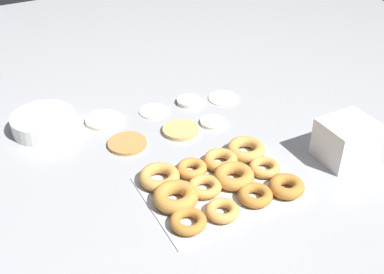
{
  "coord_description": "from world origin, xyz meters",
  "views": [
    {
      "loc": [
        -0.56,
        -1.11,
        0.84
      ],
      "look_at": [
        -0.02,
        -0.07,
        0.04
      ],
      "focal_mm": 45.0,
      "sensor_mm": 36.0,
      "label": 1
    }
  ],
  "objects_px": {
    "pancake_2": "(180,130)",
    "container_stack": "(346,140)",
    "pancake_3": "(104,120)",
    "pancake_4": "(127,143)",
    "pancake_6": "(213,122)",
    "pancake_1": "(223,98)",
    "donut_tray": "(218,181)",
    "pancake_5": "(154,111)",
    "pancake_0": "(189,101)",
    "batter_bowl": "(44,123)"
  },
  "relations": [
    {
      "from": "pancake_3",
      "to": "pancake_6",
      "type": "bearing_deg",
      "value": -29.35
    },
    {
      "from": "pancake_4",
      "to": "pancake_6",
      "type": "height_order",
      "value": "same"
    },
    {
      "from": "pancake_4",
      "to": "donut_tray",
      "type": "distance_m",
      "value": 0.33
    },
    {
      "from": "pancake_4",
      "to": "pancake_3",
      "type": "bearing_deg",
      "value": 97.17
    },
    {
      "from": "pancake_2",
      "to": "pancake_3",
      "type": "height_order",
      "value": "pancake_2"
    },
    {
      "from": "pancake_0",
      "to": "batter_bowl",
      "type": "relative_size",
      "value": 0.42
    },
    {
      "from": "pancake_1",
      "to": "pancake_4",
      "type": "bearing_deg",
      "value": -165.28
    },
    {
      "from": "pancake_0",
      "to": "pancake_6",
      "type": "height_order",
      "value": "pancake_0"
    },
    {
      "from": "pancake_2",
      "to": "pancake_3",
      "type": "distance_m",
      "value": 0.26
    },
    {
      "from": "pancake_0",
      "to": "pancake_1",
      "type": "xyz_separation_m",
      "value": [
        0.12,
        -0.03,
        -0.0
      ]
    },
    {
      "from": "pancake_0",
      "to": "pancake_2",
      "type": "height_order",
      "value": "pancake_0"
    },
    {
      "from": "pancake_1",
      "to": "pancake_2",
      "type": "relative_size",
      "value": 0.93
    },
    {
      "from": "pancake_2",
      "to": "pancake_5",
      "type": "bearing_deg",
      "value": 99.34
    },
    {
      "from": "pancake_5",
      "to": "container_stack",
      "type": "xyz_separation_m",
      "value": [
        0.38,
        -0.49,
        0.06
      ]
    },
    {
      "from": "pancake_5",
      "to": "pancake_6",
      "type": "bearing_deg",
      "value": -47.96
    },
    {
      "from": "pancake_1",
      "to": "pancake_3",
      "type": "relative_size",
      "value": 0.9
    },
    {
      "from": "pancake_2",
      "to": "donut_tray",
      "type": "xyz_separation_m",
      "value": [
        -0.03,
        -0.28,
        0.01
      ]
    },
    {
      "from": "pancake_1",
      "to": "pancake_4",
      "type": "distance_m",
      "value": 0.41
    },
    {
      "from": "pancake_1",
      "to": "pancake_4",
      "type": "xyz_separation_m",
      "value": [
        -0.4,
        -0.11,
        0.0
      ]
    },
    {
      "from": "donut_tray",
      "to": "batter_bowl",
      "type": "distance_m",
      "value": 0.6
    },
    {
      "from": "pancake_0",
      "to": "donut_tray",
      "type": "xyz_separation_m",
      "value": [
        -0.13,
        -0.43,
        0.01
      ]
    },
    {
      "from": "pancake_2",
      "to": "container_stack",
      "type": "bearing_deg",
      "value": -43.46
    },
    {
      "from": "pancake_1",
      "to": "pancake_5",
      "type": "relative_size",
      "value": 1.06
    },
    {
      "from": "pancake_4",
      "to": "pancake_2",
      "type": "bearing_deg",
      "value": -3.41
    },
    {
      "from": "container_stack",
      "to": "pancake_3",
      "type": "bearing_deg",
      "value": 137.43
    },
    {
      "from": "pancake_3",
      "to": "pancake_4",
      "type": "xyz_separation_m",
      "value": [
        0.02,
        -0.16,
        -0.0
      ]
    },
    {
      "from": "pancake_2",
      "to": "pancake_6",
      "type": "distance_m",
      "value": 0.11
    },
    {
      "from": "pancake_5",
      "to": "pancake_2",
      "type": "bearing_deg",
      "value": -80.66
    },
    {
      "from": "pancake_1",
      "to": "donut_tray",
      "type": "xyz_separation_m",
      "value": [
        -0.25,
        -0.4,
        0.01
      ]
    },
    {
      "from": "donut_tray",
      "to": "container_stack",
      "type": "height_order",
      "value": "container_stack"
    },
    {
      "from": "pancake_5",
      "to": "pancake_6",
      "type": "distance_m",
      "value": 0.21
    },
    {
      "from": "pancake_3",
      "to": "batter_bowl",
      "type": "distance_m",
      "value": 0.19
    },
    {
      "from": "pancake_1",
      "to": "batter_bowl",
      "type": "height_order",
      "value": "batter_bowl"
    },
    {
      "from": "pancake_5",
      "to": "donut_tray",
      "type": "relative_size",
      "value": 0.25
    },
    {
      "from": "container_stack",
      "to": "pancake_5",
      "type": "bearing_deg",
      "value": 128.1
    },
    {
      "from": "pancake_0",
      "to": "pancake_3",
      "type": "height_order",
      "value": "pancake_0"
    },
    {
      "from": "pancake_1",
      "to": "pancake_2",
      "type": "distance_m",
      "value": 0.25
    },
    {
      "from": "pancake_0",
      "to": "pancake_6",
      "type": "distance_m",
      "value": 0.15
    },
    {
      "from": "pancake_0",
      "to": "pancake_4",
      "type": "xyz_separation_m",
      "value": [
        -0.28,
        -0.14,
        -0.0
      ]
    },
    {
      "from": "pancake_0",
      "to": "pancake_3",
      "type": "relative_size",
      "value": 0.71
    },
    {
      "from": "pancake_1",
      "to": "donut_tray",
      "type": "height_order",
      "value": "donut_tray"
    },
    {
      "from": "pancake_3",
      "to": "pancake_6",
      "type": "relative_size",
      "value": 1.42
    },
    {
      "from": "pancake_0",
      "to": "batter_bowl",
      "type": "height_order",
      "value": "batter_bowl"
    },
    {
      "from": "pancake_6",
      "to": "container_stack",
      "type": "distance_m",
      "value": 0.42
    },
    {
      "from": "pancake_0",
      "to": "pancake_6",
      "type": "xyz_separation_m",
      "value": [
        0.01,
        -0.15,
        -0.0
      ]
    },
    {
      "from": "pancake_3",
      "to": "donut_tray",
      "type": "bearing_deg",
      "value": -69.9
    },
    {
      "from": "pancake_1",
      "to": "pancake_6",
      "type": "relative_size",
      "value": 1.28
    },
    {
      "from": "pancake_2",
      "to": "pancake_5",
      "type": "distance_m",
      "value": 0.15
    },
    {
      "from": "pancake_6",
      "to": "donut_tray",
      "type": "distance_m",
      "value": 0.31
    },
    {
      "from": "pancake_5",
      "to": "container_stack",
      "type": "height_order",
      "value": "container_stack"
    }
  ]
}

